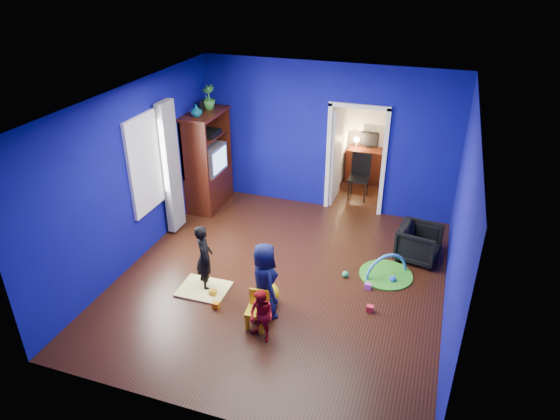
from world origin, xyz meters
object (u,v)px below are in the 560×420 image
(tv_armoire, at_px, (208,160))
(folding_chair, at_px, (359,178))
(hopper_ball, at_px, (267,294))
(crt_tv, at_px, (209,159))
(play_mat, at_px, (386,275))
(kid_chair, at_px, (257,313))
(vase, at_px, (196,111))
(toddler_red, at_px, (261,316))
(study_desk, at_px, (367,165))
(armchair, at_px, (419,243))
(child_black, at_px, (204,257))
(child_navy, at_px, (264,281))

(tv_armoire, height_order, folding_chair, tv_armoire)
(tv_armoire, bearing_deg, hopper_ball, -50.26)
(tv_armoire, xyz_separation_m, crt_tv, (0.04, 0.00, 0.04))
(play_mat, bearing_deg, kid_chair, -130.09)
(vase, height_order, tv_armoire, vase)
(toddler_red, xyz_separation_m, study_desk, (0.41, 5.64, -0.01))
(vase, height_order, folding_chair, vase)
(vase, relative_size, tv_armoire, 0.12)
(folding_chair, bearing_deg, tv_armoire, -155.67)
(toddler_red, distance_m, study_desk, 5.66)
(armchair, relative_size, study_desk, 0.77)
(tv_armoire, height_order, crt_tv, tv_armoire)
(play_mat, bearing_deg, hopper_ball, -140.52)
(child_black, bearing_deg, kid_chair, -154.52)
(armchair, distance_m, toddler_red, 3.25)
(armchair, height_order, kid_chair, armchair)
(study_desk, relative_size, folding_chair, 0.96)
(toddler_red, bearing_deg, play_mat, 76.87)
(toddler_red, xyz_separation_m, kid_chair, (-0.15, 0.20, -0.14))
(toddler_red, relative_size, play_mat, 0.90)
(folding_chair, bearing_deg, study_desk, 90.00)
(study_desk, bearing_deg, toddler_red, -94.19)
(hopper_ball, xyz_separation_m, folding_chair, (0.60, 3.95, 0.28))
(hopper_ball, bearing_deg, armchair, 44.39)
(tv_armoire, bearing_deg, study_desk, 38.40)
(child_navy, distance_m, folding_chair, 4.24)
(child_black, distance_m, vase, 2.99)
(kid_chair, bearing_deg, child_navy, 80.51)
(vase, distance_m, tv_armoire, 1.13)
(kid_chair, xyz_separation_m, folding_chair, (0.56, 4.48, 0.21))
(child_black, xyz_separation_m, study_desk, (1.65, 4.81, -0.17))
(child_black, bearing_deg, crt_tv, -10.72)
(toddler_red, distance_m, folding_chair, 4.70)
(kid_chair, xyz_separation_m, play_mat, (1.54, 1.83, -0.24))
(armchair, bearing_deg, play_mat, 156.84)
(armchair, bearing_deg, folding_chair, 45.03)
(child_black, relative_size, kid_chair, 2.16)
(toddler_red, height_order, crt_tv, crt_tv)
(toddler_red, height_order, folding_chair, folding_chair)
(child_navy, relative_size, crt_tv, 1.68)
(child_black, bearing_deg, toddler_red, -158.29)
(kid_chair, bearing_deg, armchair, 45.64)
(hopper_ball, distance_m, play_mat, 2.04)
(toddler_red, height_order, vase, vase)
(toddler_red, xyz_separation_m, folding_chair, (0.41, 4.68, 0.07))
(hopper_ball, bearing_deg, vase, 133.12)
(child_navy, xyz_separation_m, crt_tv, (-2.23, 2.92, 0.43))
(play_mat, bearing_deg, armchair, 57.06)
(hopper_ball, bearing_deg, toddler_red, -75.99)
(child_navy, distance_m, study_desk, 5.19)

